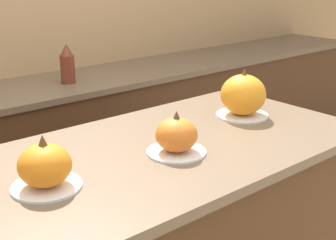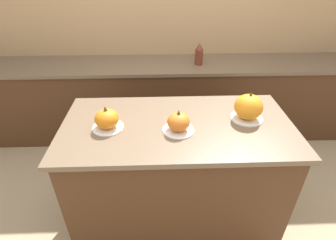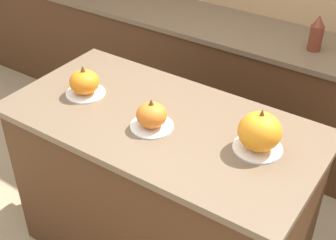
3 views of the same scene
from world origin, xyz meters
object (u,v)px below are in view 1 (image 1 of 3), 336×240
bottle_tall (67,64)px  pumpkin_cake_left (45,167)px  pumpkin_cake_center (176,137)px  pumpkin_cake_right (243,96)px

bottle_tall → pumpkin_cake_left: bearing=-121.0°
pumpkin_cake_center → bottle_tall: size_ratio=0.88×
pumpkin_cake_center → pumpkin_cake_right: pumpkin_cake_right is taller
pumpkin_cake_left → pumpkin_cake_right: (0.93, 0.08, 0.02)m
pumpkin_cake_center → pumpkin_cake_right: 0.50m
pumpkin_cake_center → pumpkin_cake_right: size_ratio=0.93×
pumpkin_cake_center → pumpkin_cake_right: bearing=14.6°
pumpkin_cake_right → bottle_tall: bearing=97.9°
pumpkin_cake_right → pumpkin_cake_left: bearing=-175.2°
pumpkin_cake_left → pumpkin_cake_right: pumpkin_cake_right is taller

